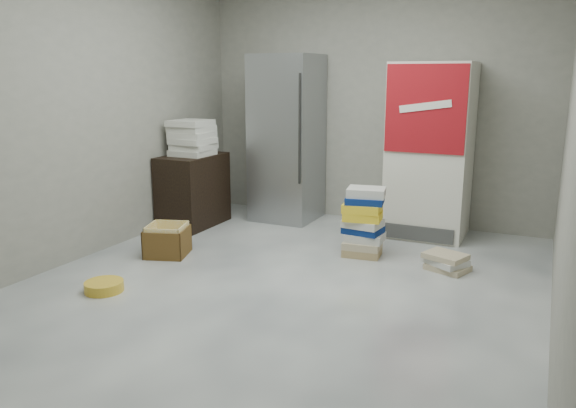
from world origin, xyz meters
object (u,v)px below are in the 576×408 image
(cardboard_box, at_px, (167,242))
(phonebook_stack_main, at_px, (364,222))
(coke_cooler, at_px, (430,151))
(steel_fridge, at_px, (287,139))
(wood_shelf, at_px, (193,190))

(cardboard_box, bearing_deg, phonebook_stack_main, 6.55)
(coke_cooler, relative_size, phonebook_stack_main, 2.77)
(steel_fridge, xyz_separation_m, wood_shelf, (-0.83, -0.73, -0.55))
(steel_fridge, height_order, wood_shelf, steel_fridge)
(wood_shelf, bearing_deg, coke_cooler, 16.28)
(steel_fridge, xyz_separation_m, cardboard_box, (-0.42, -1.77, -0.83))
(phonebook_stack_main, height_order, cardboard_box, phonebook_stack_main)
(coke_cooler, height_order, wood_shelf, coke_cooler)
(cardboard_box, bearing_deg, steel_fridge, 58.06)
(wood_shelf, bearing_deg, cardboard_box, -68.39)
(steel_fridge, distance_m, cardboard_box, 1.99)
(wood_shelf, height_order, cardboard_box, wood_shelf)
(phonebook_stack_main, xyz_separation_m, cardboard_box, (-1.68, -0.79, -0.20))
(steel_fridge, xyz_separation_m, phonebook_stack_main, (1.26, -0.98, -0.62))
(steel_fridge, bearing_deg, phonebook_stack_main, -37.84)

